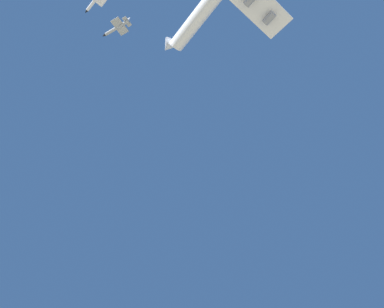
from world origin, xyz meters
name	(u,v)px	position (x,y,z in m)	size (l,w,h in m)	color
chase_jet_lead	(117,28)	(25.56, 15.05, 163.12)	(14.12, 11.13, 4.00)	#999EA3
chase_jet_left_wing	(95,0)	(36.84, 21.55, 175.34)	(11.85, 13.67, 4.00)	silver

